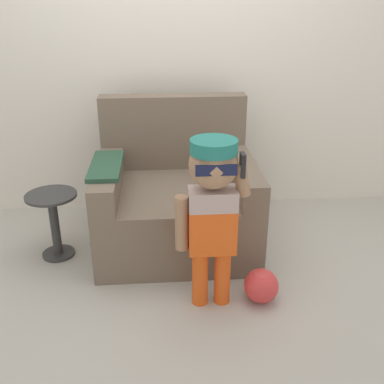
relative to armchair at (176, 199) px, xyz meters
name	(u,v)px	position (x,y,z in m)	size (l,w,h in m)	color
ground_plane	(179,244)	(0.01, -0.09, -0.33)	(10.00, 10.00, 0.00)	#ADA89E
wall_back	(172,51)	(0.01, 0.66, 0.97)	(10.00, 0.05, 2.60)	silver
armchair	(176,199)	(0.00, 0.00, 0.00)	(1.12, 1.01, 1.02)	#6B5B4C
person_child	(212,199)	(0.17, -0.78, 0.34)	(0.42, 0.31, 1.02)	#E05119
side_table	(54,219)	(-0.85, -0.16, -0.05)	(0.35, 0.35, 0.47)	#333333
toy_ball	(261,286)	(0.48, -0.79, -0.23)	(0.21, 0.21, 0.21)	#D13838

